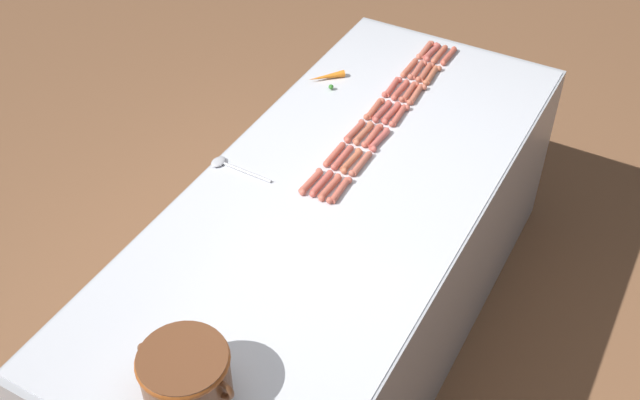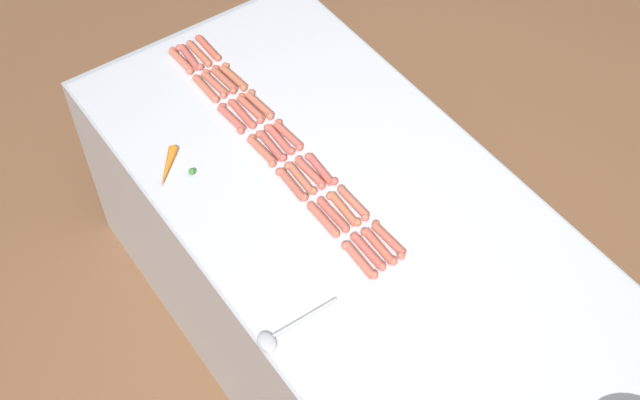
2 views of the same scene
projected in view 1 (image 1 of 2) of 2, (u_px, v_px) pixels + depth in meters
ground_plane at (336, 337)px, 3.53m from camera, size 20.00×20.00×0.00m
griddle_counter at (337, 271)px, 3.24m from camera, size 1.04×2.50×0.88m
hot_dog_0 at (449, 56)px, 3.65m from camera, size 0.03×0.16×0.03m
hot_dog_1 at (432, 75)px, 3.52m from camera, size 0.04×0.16×0.03m
hot_dog_2 at (417, 95)px, 3.41m from camera, size 0.04×0.16×0.03m
hot_dog_3 at (399, 116)px, 3.29m from camera, size 0.04×0.16×0.03m
hot_dog_4 at (380, 140)px, 3.17m from camera, size 0.04×0.16×0.03m
hot_dog_5 at (361, 164)px, 3.05m from camera, size 0.03×0.16×0.03m
hot_dog_6 at (340, 190)px, 2.93m from camera, size 0.03×0.16×0.03m
hot_dog_7 at (439, 54)px, 3.66m from camera, size 0.03×0.16×0.03m
hot_dog_8 at (425, 72)px, 3.54m from camera, size 0.04×0.16×0.03m
hot_dog_9 at (409, 92)px, 3.42m from camera, size 0.04×0.16×0.03m
hot_dog_10 at (391, 113)px, 3.31m from camera, size 0.03×0.16×0.03m
hot_dog_11 at (373, 136)px, 3.19m from camera, size 0.03×0.16×0.03m
hot_dog_12 at (351, 161)px, 3.07m from camera, size 0.03×0.16×0.03m
hot_dog_13 at (330, 187)px, 2.95m from camera, size 0.03×0.16×0.03m
hot_dog_14 at (432, 52)px, 3.67m from camera, size 0.04×0.16×0.03m
hot_dog_15 at (417, 70)px, 3.56m from camera, size 0.04×0.16×0.03m
hot_dog_16 at (400, 90)px, 3.44m from camera, size 0.03×0.16×0.03m
hot_dog_17 at (382, 111)px, 3.31m from camera, size 0.03×0.16×0.03m
hot_dog_18 at (363, 133)px, 3.20m from camera, size 0.03×0.16×0.03m
hot_dog_19 at (342, 158)px, 3.08m from camera, size 0.03×0.16×0.03m
hot_dog_20 at (321, 183)px, 2.96m from camera, size 0.03×0.16×0.03m
hot_dog_21 at (425, 50)px, 3.69m from camera, size 0.03×0.16×0.03m
hot_dog_22 at (409, 68)px, 3.57m from camera, size 0.03×0.16×0.03m
hot_dog_23 at (392, 87)px, 3.45m from camera, size 0.04×0.16×0.03m
hot_dog_24 at (374, 109)px, 3.33m from camera, size 0.03×0.16×0.03m
hot_dog_25 at (355, 131)px, 3.21m from camera, size 0.03×0.16×0.03m
hot_dog_26 at (334, 154)px, 3.10m from camera, size 0.03×0.16×0.03m
hot_dog_27 at (311, 182)px, 2.97m from camera, size 0.03×0.16×0.03m
bean_pot at (185, 372)px, 2.23m from camera, size 0.34×0.27×0.16m
serving_spoon at (228, 165)px, 3.05m from camera, size 0.27×0.07×0.02m
carrot at (327, 77)px, 3.51m from camera, size 0.14×0.15×0.03m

